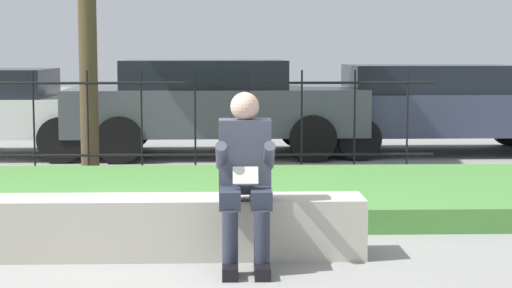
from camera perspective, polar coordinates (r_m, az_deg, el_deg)
The scene contains 7 objects.
ground_plane at distance 6.60m, azimuth -8.35°, elevation -7.43°, with size 60.00×60.00×0.00m, color gray.
stone_bench at distance 6.53m, azimuth -6.67°, elevation -5.73°, with size 3.14×0.46×0.45m.
person_seated_reader at distance 6.17m, azimuth -0.73°, elevation -1.85°, with size 0.42×0.73×1.25m.
grass_berm at distance 8.66m, azimuth -6.76°, elevation -3.40°, with size 8.60×2.87×0.21m.
iron_fence at distance 10.60m, azimuth -5.86°, elevation 1.56°, with size 6.60×0.03×1.31m.
car_parked_right at distance 13.27m, azimuth 12.04°, elevation 2.53°, with size 4.51×2.02×1.33m.
car_parked_center at distance 12.70m, azimuth -2.87°, elevation 2.70°, with size 4.37×2.11×1.41m.
Camera 1 is at (0.75, -6.37, 1.56)m, focal length 60.00 mm.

